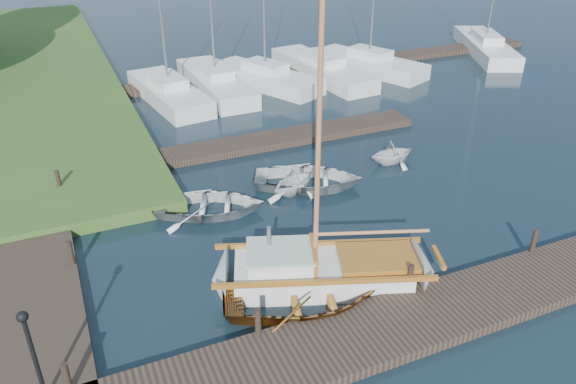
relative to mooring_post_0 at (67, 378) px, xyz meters
name	(u,v)px	position (x,y,z in m)	size (l,w,h in m)	color
ground	(288,222)	(7.50, 5.00, -0.70)	(160.00, 160.00, 0.00)	black
near_dock	(381,330)	(7.50, -1.00, -0.55)	(18.00, 2.20, 0.30)	black
left_dock	(36,241)	(-0.50, 7.00, -0.55)	(2.20, 18.00, 0.30)	black
far_dock	(271,140)	(9.50, 11.50, -0.55)	(14.00, 1.60, 0.30)	black
pontoon	(331,65)	(17.50, 21.00, -0.55)	(30.00, 1.60, 0.30)	black
mooring_post_0	(67,378)	(0.00, 0.00, 0.00)	(0.16, 0.16, 0.80)	black
mooring_post_1	(258,322)	(4.50, 0.00, 0.00)	(0.16, 0.16, 0.80)	black
mooring_post_2	(410,277)	(9.00, 0.00, 0.00)	(0.16, 0.16, 0.80)	black
mooring_post_3	(534,241)	(13.50, 0.00, 0.00)	(0.16, 0.16, 0.80)	black
mooring_post_4	(71,253)	(0.50, 5.00, 0.00)	(0.16, 0.16, 0.80)	black
mooring_post_5	(59,181)	(0.50, 10.00, 0.00)	(0.16, 0.16, 0.80)	black
lamp_post	(31,345)	(-0.50, 0.00, 1.17)	(0.24, 0.24, 2.44)	black
sailboat	(327,273)	(7.22, 1.52, -0.36)	(7.39, 4.29, 9.83)	silver
dinghy	(304,293)	(6.14, 0.81, -0.24)	(3.15, 4.41, 0.91)	#8C5A14
tender_a	(209,203)	(5.23, 6.71, -0.30)	(2.76, 3.86, 0.80)	silver
tender_b	(294,179)	(8.60, 6.93, -0.14)	(1.83, 2.12, 1.12)	silver
tender_c	(308,177)	(9.25, 7.09, -0.27)	(2.96, 4.15, 0.86)	silver
tender_d	(393,151)	(13.40, 7.60, -0.16)	(1.78, 2.06, 1.08)	silver
marina_boat_0	(169,91)	(6.61, 18.83, -0.13)	(3.17, 7.55, 10.48)	silver
marina_boat_1	(215,81)	(9.42, 19.56, -0.13)	(2.41, 8.22, 10.39)	silver
marina_boat_2	(265,76)	(12.29, 19.23, -0.11)	(5.04, 7.47, 12.31)	silver
marina_boat_3	(322,67)	(16.05, 19.49, -0.12)	(3.09, 8.92, 12.28)	silver
marina_boat_4	(369,62)	(19.26, 19.33, -0.12)	(4.89, 7.65, 11.17)	silver
marina_boat_7	(485,45)	(28.73, 19.80, -0.12)	(5.77, 9.12, 12.22)	silver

